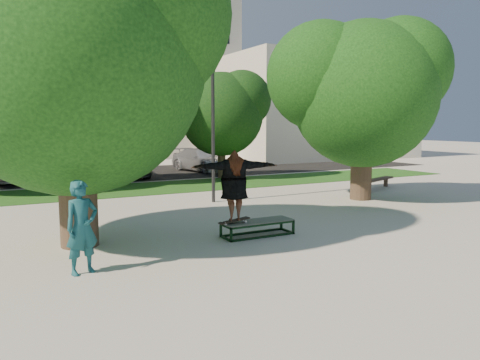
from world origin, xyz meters
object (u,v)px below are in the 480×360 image
car_silver_a (6,166)px  bystander (82,227)px  tree_left (67,46)px  car_silver_b (202,160)px  tree_right (360,86)px  grind_box (258,228)px  car_dark (43,164)px  lamppost (213,112)px  car_grey (121,163)px  bench (376,180)px

car_silver_a → bystander: bearing=-75.7°
tree_left → car_silver_b: 17.30m
tree_right → grind_box: bearing=-152.6°
car_dark → car_silver_a: bearing=-169.9°
lamppost → bystander: 8.51m
car_grey → car_silver_b: size_ratio=1.14×
tree_right → lamppost: 5.36m
grind_box → car_grey: bearing=88.9°
tree_left → bench: size_ratio=2.59×
tree_left → car_silver_a: 14.11m
tree_left → car_silver_a: (-0.95, 13.60, -3.65)m
lamppost → bench: size_ratio=2.22×
tree_left → car_silver_a: tree_left is taller
tree_right → car_dark: bearing=128.2°
tree_left → lamppost: tree_left is taller
car_grey → car_silver_b: (4.92, 0.70, -0.06)m
bench → car_silver_a: 16.95m
tree_left → car_grey: bearing=71.8°
bystander → car_dark: 16.27m
tree_right → bench: (2.58, 1.70, -3.73)m
bench → car_dark: size_ratio=0.57×
tree_right → tree_left: bearing=-169.0°
bystander → car_silver_a: (-0.75, 15.79, -0.10)m
grind_box → bystander: 4.48m
bench → grind_box: bearing=-171.5°
tree_left → lamppost: (5.29, 3.91, -1.27)m
grind_box → car_dark: 15.62m
tree_right → car_dark: (-9.51, 12.07, -3.30)m
lamppost → car_silver_a: size_ratio=1.35×
tree_left → car_dark: 14.54m
tree_left → car_grey: size_ratio=1.37×
car_dark → car_grey: (3.69, -0.68, -0.07)m
tree_left → grind_box: size_ratio=3.95×
car_grey → car_silver_b: bearing=11.8°
grind_box → car_silver_a: car_silver_a is taller
car_silver_b → car_dark: bearing=168.3°
grind_box → bystander: bystander is taller
grind_box → car_silver_a: (-5.07, 14.77, 0.58)m
grind_box → lamppost: bearing=77.0°
tree_left → lamppost: size_ratio=1.16×
grind_box → tree_left: bearing=164.1°
car_grey → lamppost: bearing=-80.9°
lamppost → grind_box: bearing=-103.0°
car_silver_a → car_grey: (5.34, -0.22, -0.05)m
car_silver_a → lamppost: bearing=-45.6°
car_grey → bench: bearing=-45.4°
grind_box → bench: 9.95m
tree_right → car_silver_a: bearing=133.9°
bench → car_dark: bearing=118.6°
tree_right → car_grey: (-5.82, 11.39, -3.37)m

